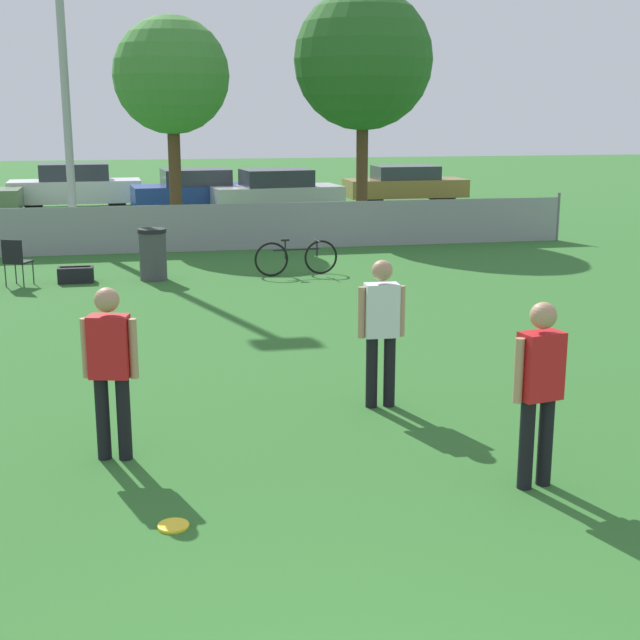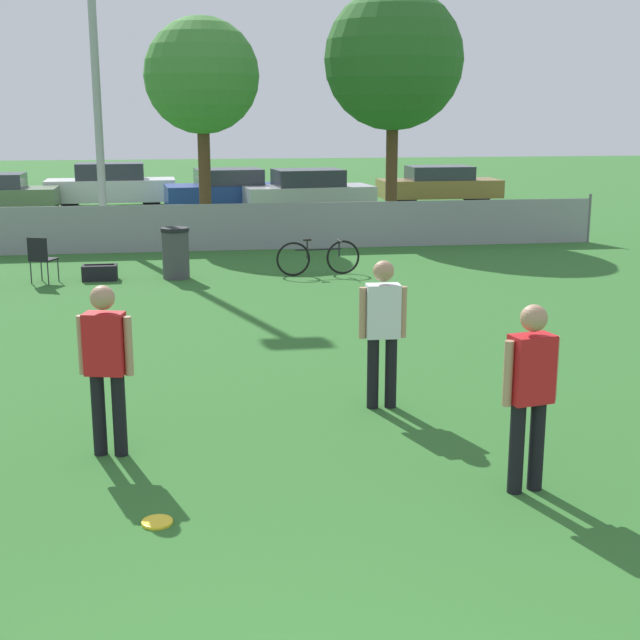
{
  "view_description": "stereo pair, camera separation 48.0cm",
  "coord_description": "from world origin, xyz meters",
  "px_view_note": "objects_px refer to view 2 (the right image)",
  "views": [
    {
      "loc": [
        -0.94,
        -2.92,
        3.21
      ],
      "look_at": [
        0.92,
        6.09,
        1.05
      ],
      "focal_mm": 50.0,
      "sensor_mm": 36.0,
      "label": 1
    },
    {
      "loc": [
        -0.46,
        -3.0,
        3.21
      ],
      "look_at": [
        0.92,
        6.09,
        1.05
      ],
      "focal_mm": 50.0,
      "sensor_mm": 36.0,
      "label": 2
    }
  ],
  "objects_px": {
    "player_thrower_red": "(530,386)",
    "folding_chair_sideline": "(41,256)",
    "player_receiver_white": "(383,324)",
    "bicycle_sideline": "(318,257)",
    "tree_far_right": "(394,60)",
    "tree_near_pole": "(202,77)",
    "parked_car_silver": "(308,193)",
    "parked_car_blue": "(229,191)",
    "frisbee_disc": "(157,522)",
    "parked_car_white": "(111,186)",
    "trash_bin": "(176,253)",
    "gear_bag_sideline": "(100,273)",
    "player_defender_red": "(106,359)",
    "parked_car_tan": "(439,185)"
  },
  "relations": [
    {
      "from": "parked_car_blue",
      "to": "parked_car_silver",
      "type": "relative_size",
      "value": 0.99
    },
    {
      "from": "tree_far_right",
      "to": "bicycle_sideline",
      "type": "xyz_separation_m",
      "value": [
        -3.01,
        -6.54,
        -4.18
      ]
    },
    {
      "from": "folding_chair_sideline",
      "to": "parked_car_blue",
      "type": "bearing_deg",
      "value": -85.9
    },
    {
      "from": "player_defender_red",
      "to": "parked_car_silver",
      "type": "xyz_separation_m",
      "value": [
        4.71,
        20.06,
        -0.26
      ]
    },
    {
      "from": "frisbee_disc",
      "to": "parked_car_blue",
      "type": "bearing_deg",
      "value": 85.54
    },
    {
      "from": "parked_car_silver",
      "to": "trash_bin",
      "type": "bearing_deg",
      "value": -117.64
    },
    {
      "from": "parked_car_blue",
      "to": "parked_car_tan",
      "type": "relative_size",
      "value": 0.98
    },
    {
      "from": "tree_near_pole",
      "to": "tree_far_right",
      "type": "bearing_deg",
      "value": 1.64
    },
    {
      "from": "tree_far_right",
      "to": "player_receiver_white",
      "type": "relative_size",
      "value": 3.88
    },
    {
      "from": "player_receiver_white",
      "to": "bicycle_sideline",
      "type": "distance_m",
      "value": 8.27
    },
    {
      "from": "parked_car_tan",
      "to": "frisbee_disc",
      "type": "bearing_deg",
      "value": -111.42
    },
    {
      "from": "parked_car_white",
      "to": "parked_car_tan",
      "type": "relative_size",
      "value": 1.02
    },
    {
      "from": "tree_far_right",
      "to": "folding_chair_sideline",
      "type": "xyz_separation_m",
      "value": [
        -8.35,
        -6.64,
        -4.02
      ]
    },
    {
      "from": "tree_far_right",
      "to": "player_receiver_white",
      "type": "bearing_deg",
      "value": -103.48
    },
    {
      "from": "player_receiver_white",
      "to": "parked_car_tan",
      "type": "xyz_separation_m",
      "value": [
        6.94,
        21.79,
        -0.29
      ]
    },
    {
      "from": "frisbee_disc",
      "to": "tree_near_pole",
      "type": "bearing_deg",
      "value": 87.11
    },
    {
      "from": "tree_near_pole",
      "to": "player_thrower_red",
      "type": "distance_m",
      "value": 17.44
    },
    {
      "from": "tree_near_pole",
      "to": "parked_car_silver",
      "type": "bearing_deg",
      "value": 52.89
    },
    {
      "from": "player_defender_red",
      "to": "player_receiver_white",
      "type": "height_order",
      "value": "same"
    },
    {
      "from": "player_receiver_white",
      "to": "folding_chair_sideline",
      "type": "xyz_separation_m",
      "value": [
        -4.81,
        8.14,
        -0.43
      ]
    },
    {
      "from": "folding_chair_sideline",
      "to": "parked_car_silver",
      "type": "relative_size",
      "value": 0.21
    },
    {
      "from": "gear_bag_sideline",
      "to": "tree_near_pole",
      "type": "bearing_deg",
      "value": 70.49
    },
    {
      "from": "frisbee_disc",
      "to": "parked_car_silver",
      "type": "distance_m",
      "value": 22.04
    },
    {
      "from": "player_defender_red",
      "to": "trash_bin",
      "type": "distance_m",
      "value": 9.32
    },
    {
      "from": "player_thrower_red",
      "to": "gear_bag_sideline",
      "type": "distance_m",
      "value": 11.64
    },
    {
      "from": "parked_car_white",
      "to": "parked_car_blue",
      "type": "distance_m",
      "value": 4.49
    },
    {
      "from": "player_receiver_white",
      "to": "gear_bag_sideline",
      "type": "height_order",
      "value": "player_receiver_white"
    },
    {
      "from": "frisbee_disc",
      "to": "bicycle_sideline",
      "type": "bearing_deg",
      "value": 74.79
    },
    {
      "from": "parked_car_white",
      "to": "parked_car_silver",
      "type": "bearing_deg",
      "value": -29.22
    },
    {
      "from": "parked_car_blue",
      "to": "parked_car_silver",
      "type": "distance_m",
      "value": 2.7
    },
    {
      "from": "folding_chair_sideline",
      "to": "parked_car_blue",
      "type": "xyz_separation_m",
      "value": [
        4.19,
        12.06,
        0.15
      ]
    },
    {
      "from": "frisbee_disc",
      "to": "player_defender_red",
      "type": "bearing_deg",
      "value": 106.83
    },
    {
      "from": "trash_bin",
      "to": "bicycle_sideline",
      "type": "bearing_deg",
      "value": -1.58
    },
    {
      "from": "tree_far_right",
      "to": "player_thrower_red",
      "type": "relative_size",
      "value": 3.88
    },
    {
      "from": "parked_car_silver",
      "to": "parked_car_tan",
      "type": "distance_m",
      "value": 5.78
    },
    {
      "from": "folding_chair_sideline",
      "to": "gear_bag_sideline",
      "type": "relative_size",
      "value": 1.35
    },
    {
      "from": "tree_near_pole",
      "to": "player_defender_red",
      "type": "bearing_deg",
      "value": -94.91
    },
    {
      "from": "parked_car_white",
      "to": "tree_near_pole",
      "type": "bearing_deg",
      "value": -70.64
    },
    {
      "from": "gear_bag_sideline",
      "to": "player_receiver_white",
      "type": "bearing_deg",
      "value": -65.7
    },
    {
      "from": "frisbee_disc",
      "to": "bicycle_sideline",
      "type": "height_order",
      "value": "bicycle_sideline"
    },
    {
      "from": "player_receiver_white",
      "to": "trash_bin",
      "type": "xyz_separation_m",
      "value": [
        -2.29,
        8.31,
        -0.45
      ]
    },
    {
      "from": "player_thrower_red",
      "to": "parked_car_silver",
      "type": "bearing_deg",
      "value": 75.34
    },
    {
      "from": "player_thrower_red",
      "to": "parked_car_white",
      "type": "distance_m",
      "value": 25.3
    },
    {
      "from": "trash_bin",
      "to": "parked_car_tan",
      "type": "distance_m",
      "value": 16.34
    },
    {
      "from": "tree_far_right",
      "to": "parked_car_white",
      "type": "relative_size",
      "value": 1.46
    },
    {
      "from": "player_thrower_red",
      "to": "folding_chair_sideline",
      "type": "xyz_separation_m",
      "value": [
        -5.55,
        10.51,
        -0.43
      ]
    },
    {
      "from": "player_receiver_white",
      "to": "folding_chair_sideline",
      "type": "bearing_deg",
      "value": 123.22
    },
    {
      "from": "tree_near_pole",
      "to": "parked_car_tan",
      "type": "bearing_deg",
      "value": 40.21
    },
    {
      "from": "bicycle_sideline",
      "to": "parked_car_white",
      "type": "bearing_deg",
      "value": 105.57
    },
    {
      "from": "tree_far_right",
      "to": "trash_bin",
      "type": "bearing_deg",
      "value": -132.03
    }
  ]
}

